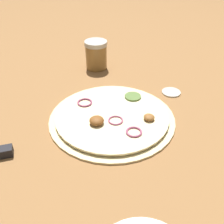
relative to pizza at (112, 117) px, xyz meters
name	(u,v)px	position (x,y,z in m)	size (l,w,h in m)	color
ground_plane	(112,119)	(0.00, 0.00, -0.01)	(3.00, 3.00, 0.00)	olive
pizza	(112,117)	(0.00, 0.00, 0.00)	(0.28, 0.28, 0.03)	beige
spice_jar	(96,55)	(-0.22, -0.15, 0.04)	(0.07, 0.07, 0.08)	olive
loose_cap	(171,92)	(-0.17, 0.09, 0.00)	(0.05, 0.05, 0.01)	beige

